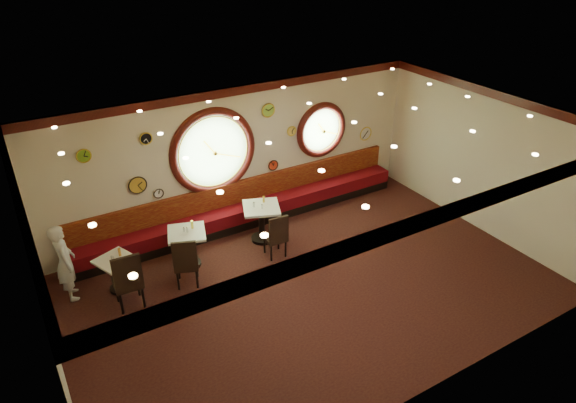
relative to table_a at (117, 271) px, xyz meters
The scene contains 43 objects.
floor 3.68m from the table_a, 29.32° to the right, with size 9.00×6.00×0.00m, color black.
ceiling 4.58m from the table_a, 29.32° to the right, with size 9.00×6.00×0.02m, color #B68F33.
wall_back 3.60m from the table_a, 20.85° to the left, with size 9.00×0.02×3.20m, color beige.
wall_front 5.87m from the table_a, 56.38° to the right, with size 9.00×0.02×3.20m, color beige.
wall_left 2.51m from the table_a, 126.37° to the right, with size 0.02×6.00×3.20m, color beige.
wall_right 7.97m from the table_a, 13.10° to the right, with size 0.02×6.00×3.20m, color beige.
molding_back 4.32m from the table_a, 20.06° to the left, with size 9.00×0.10×0.18m, color #3C0D0A.
molding_front 6.30m from the table_a, 56.10° to the right, with size 9.00×0.10×0.18m, color #3C0D0A.
molding_left 3.46m from the table_a, 125.31° to the right, with size 0.10×6.00×0.18m, color #3C0D0A.
molding_right 8.28m from the table_a, 13.18° to the right, with size 0.10×6.00×0.18m, color #3C0D0A.
banquette_base 3.33m from the table_a, 16.32° to the left, with size 8.00×0.55×0.20m, color black.
banquette_seat 3.32m from the table_a, 16.32° to the left, with size 8.00×0.55×0.30m, color #58070F.
banquette_back 3.40m from the table_a, 19.90° to the left, with size 8.00×0.10×0.55m, color #5E070C.
porthole_left_glass 3.18m from the table_a, 25.05° to the left, with size 1.66×1.66×0.02m, color #9BD37E.
porthole_left_frame 3.18m from the table_a, 24.77° to the left, with size 1.98×1.98×0.18m, color #3C0D0A.
porthole_left_ring 3.17m from the table_a, 24.22° to the left, with size 1.61×1.61×0.03m, color yellow.
porthole_right_glass 5.68m from the table_a, 12.64° to the left, with size 1.10×1.10×0.02m, color #9BD37E.
porthole_right_frame 5.68m from the table_a, 12.49° to the left, with size 1.38×1.38×0.18m, color #3C0D0A.
porthole_right_ring 5.67m from the table_a, 12.18° to the left, with size 1.09×1.09×0.03m, color yellow.
wall_clock_0 2.61m from the table_a, 44.73° to the left, with size 0.24×0.24×0.03m, color black.
wall_clock_1 4.92m from the table_a, 14.50° to the left, with size 0.22×0.22×0.03m, color #F5D051.
wall_clock_2 1.81m from the table_a, 52.99° to the left, with size 0.36×0.36×0.03m, color gold.
wall_clock_3 4.27m from the table_a, 16.21° to the left, with size 0.24×0.24×0.03m, color red.
wall_clock_4 4.62m from the table_a, 16.60° to the left, with size 0.30×0.30×0.03m, color #9EDB44.
wall_clock_5 2.24m from the table_a, 90.80° to the left, with size 0.26×0.26×0.03m, color #71AE22.
wall_clock_6 1.90m from the table_a, 42.41° to the left, with size 0.20×0.20×0.03m, color white.
wall_clock_7 6.91m from the table_a, ahead, with size 0.34×0.34×0.03m, color silver.
table_a is the anchor object (origin of this frame).
table_b 1.44m from the table_a, ahead, with size 0.92×0.92×0.80m.
table_c 3.17m from the table_a, ahead, with size 1.00×1.00×0.84m.
chair_a 0.70m from the table_a, 85.26° to the right, with size 0.52×0.52×0.73m.
chair_b 1.31m from the table_a, 26.64° to the right, with size 0.58×0.58×0.67m.
chair_c 3.18m from the table_a, 10.92° to the right, with size 0.44×0.44×0.62m.
condiment_a_salt 0.31m from the table_a, behind, with size 0.03×0.03×0.09m, color #BBBBC0.
condiment_b_salt 1.46m from the table_a, ahead, with size 0.03×0.03×0.09m, color #BCBCC1.
condiment_c_salt 3.06m from the table_a, ahead, with size 0.04×0.04×0.11m, color silver.
condiment_a_pepper 0.31m from the table_a, 129.47° to the right, with size 0.04×0.04×0.10m, color silver.
condiment_b_pepper 1.51m from the table_a, ahead, with size 0.04×0.04×0.11m, color silver.
condiment_c_pepper 3.17m from the table_a, ahead, with size 0.04×0.04×0.10m, color silver.
condiment_a_bottle 0.36m from the table_a, 31.31° to the left, with size 0.05×0.05×0.16m, color #CA822F.
condiment_b_bottle 1.66m from the table_a, ahead, with size 0.05×0.05×0.17m, color yellow.
condiment_c_bottle 3.35m from the table_a, ahead, with size 0.05×0.05×0.15m, color gold.
waiter 0.92m from the table_a, 162.57° to the left, with size 0.56×0.37×1.54m, color silver.
Camera 1 is at (-4.41, -6.58, 6.22)m, focal length 32.00 mm.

